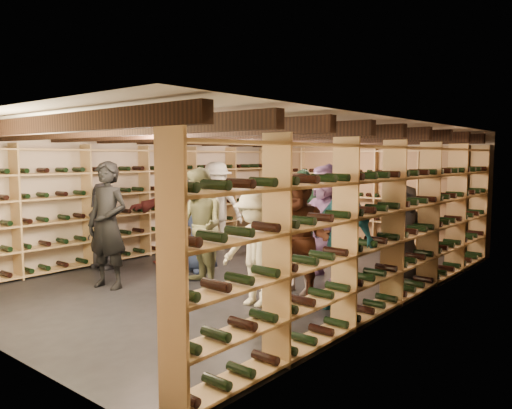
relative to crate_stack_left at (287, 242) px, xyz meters
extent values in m
plane|color=black|center=(0.14, -1.40, -0.34)|extent=(8.00, 8.00, 0.00)
cube|color=#C0AC95|center=(0.14, 2.60, 0.86)|extent=(5.50, 0.02, 2.40)
cube|color=#C0AC95|center=(-2.61, -1.40, 0.86)|extent=(0.02, 8.00, 2.40)
cube|color=#C0AC95|center=(2.89, -1.40, 0.86)|extent=(0.02, 8.00, 2.40)
cube|color=beige|center=(0.14, -1.40, 2.06)|extent=(5.50, 8.00, 0.01)
cube|color=black|center=(0.14, -4.90, 1.92)|extent=(5.40, 0.12, 0.18)
cube|color=black|center=(0.14, -4.02, 1.92)|extent=(5.40, 0.12, 0.18)
cube|color=black|center=(0.14, -3.15, 1.92)|extent=(5.40, 0.12, 0.18)
cube|color=black|center=(0.14, -2.27, 1.92)|extent=(5.40, 0.12, 0.18)
cube|color=black|center=(0.14, -1.40, 1.92)|extent=(5.40, 0.12, 0.18)
cube|color=black|center=(0.14, -0.52, 1.92)|extent=(5.40, 0.12, 0.18)
cube|color=black|center=(0.14, 0.35, 1.92)|extent=(5.40, 0.12, 0.18)
cube|color=black|center=(0.14, 1.23, 1.92)|extent=(5.40, 0.12, 0.18)
cube|color=black|center=(0.14, 2.10, 1.92)|extent=(5.40, 0.12, 0.18)
cube|color=#A98752|center=(-2.43, -1.40, 0.73)|extent=(0.32, 7.50, 2.15)
cube|color=#A98752|center=(2.71, -1.40, 0.73)|extent=(0.32, 7.50, 2.15)
cube|color=#A98752|center=(0.14, 2.43, 0.73)|extent=(4.70, 0.30, 2.15)
cube|color=tan|center=(0.00, 0.00, -0.25)|extent=(0.53, 0.37, 0.17)
cube|color=tan|center=(0.00, 0.00, -0.08)|extent=(0.53, 0.37, 0.17)
cube|color=tan|center=(0.00, 0.00, 0.09)|extent=(0.53, 0.37, 0.17)
cube|color=tan|center=(0.00, 0.00, 0.26)|extent=(0.53, 0.37, 0.17)
cube|color=tan|center=(-0.63, 0.14, -0.25)|extent=(0.58, 0.47, 0.17)
cube|color=tan|center=(-0.63, 0.14, -0.08)|extent=(0.58, 0.47, 0.17)
cube|color=tan|center=(-0.63, 0.14, 0.09)|extent=(0.58, 0.47, 0.17)
cube|color=tan|center=(0.39, 0.05, -0.25)|extent=(0.59, 0.50, 0.17)
imported|color=black|center=(-2.04, -2.57, 0.40)|extent=(0.75, 0.50, 1.49)
imported|color=black|center=(-0.87, -3.29, 0.60)|extent=(0.77, 0.60, 1.87)
imported|color=brown|center=(0.12, -2.38, 0.55)|extent=(1.06, 0.95, 1.78)
imported|color=beige|center=(1.36, -2.58, 0.41)|extent=(1.02, 0.64, 1.50)
imported|color=#1B5A70|center=(2.32, -2.01, 0.55)|extent=(1.13, 0.75, 1.78)
imported|color=maroon|center=(-1.36, -1.63, 0.59)|extent=(1.77, 0.73, 1.85)
imported|color=#1F2A48|center=(-0.61, -1.67, 0.50)|extent=(0.91, 0.69, 1.67)
imported|color=gray|center=(1.47, -1.73, 0.46)|extent=(0.63, 0.46, 1.61)
imported|color=#4E2618|center=(1.80, -2.17, 0.52)|extent=(0.96, 0.82, 1.72)
imported|color=beige|center=(-1.74, -0.10, 0.58)|extent=(1.34, 1.02, 1.83)
imported|color=#24452E|center=(0.41, -0.10, 0.52)|extent=(1.04, 0.51, 1.71)
imported|color=#8A6298|center=(1.28, -0.73, 0.57)|extent=(1.77, 0.90, 1.83)
imported|color=#2F2F34|center=(2.32, -0.10, 0.41)|extent=(0.80, 0.59, 1.49)
camera|label=1|loc=(5.44, -7.48, 1.59)|focal=35.00mm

